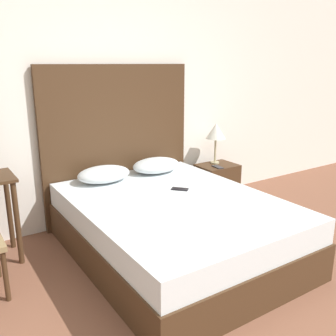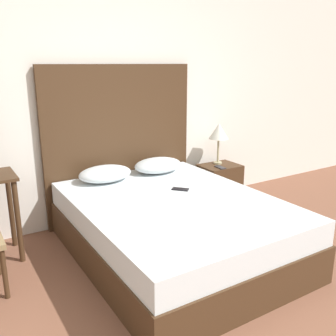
% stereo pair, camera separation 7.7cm
% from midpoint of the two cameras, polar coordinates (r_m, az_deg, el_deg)
% --- Properties ---
extents(wall_back, '(10.00, 0.06, 2.70)m').
position_cam_midpoint_polar(wall_back, '(3.91, -8.86, 11.59)').
color(wall_back, white).
rests_on(wall_back, ground_plane).
extents(bed, '(1.56, 2.03, 0.51)m').
position_cam_midpoint_polar(bed, '(3.26, 1.63, -9.03)').
color(bed, '#422B19').
rests_on(bed, ground_plane).
extents(headboard, '(1.63, 0.05, 1.61)m').
position_cam_midpoint_polar(headboard, '(3.96, -6.63, 3.74)').
color(headboard, '#422B19').
rests_on(headboard, ground_plane).
extents(pillow_left, '(0.52, 0.37, 0.15)m').
position_cam_midpoint_polar(pillow_left, '(3.66, -8.96, -0.87)').
color(pillow_left, silver).
rests_on(pillow_left, bed).
extents(pillow_right, '(0.52, 0.37, 0.15)m').
position_cam_midpoint_polar(pillow_right, '(3.92, -0.97, 0.43)').
color(pillow_right, silver).
rests_on(pillow_right, bed).
extents(phone_on_bed, '(0.15, 0.16, 0.01)m').
position_cam_midpoint_polar(phone_on_bed, '(3.40, 2.54, -3.25)').
color(phone_on_bed, black).
rests_on(phone_on_bed, bed).
extents(nightstand, '(0.45, 0.35, 0.46)m').
position_cam_midpoint_polar(nightstand, '(4.50, 8.31, -2.40)').
color(nightstand, '#422B19').
rests_on(nightstand, ground_plane).
extents(table_lamp, '(0.23, 0.23, 0.48)m').
position_cam_midpoint_polar(table_lamp, '(4.42, 8.23, 5.43)').
color(table_lamp, tan).
rests_on(table_lamp, nightstand).
extents(phone_on_nightstand, '(0.09, 0.16, 0.01)m').
position_cam_midpoint_polar(phone_on_nightstand, '(4.33, 8.46, 0.11)').
color(phone_on_nightstand, '#232328').
rests_on(phone_on_nightstand, nightstand).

